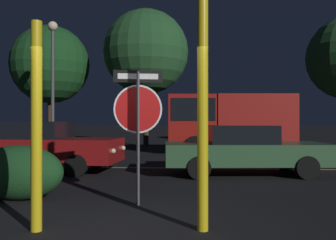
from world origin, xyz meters
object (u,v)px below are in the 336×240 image
(yellow_pole_right, at_px, (203,103))
(tree_0, at_px, (146,52))
(passing_car_2, at_px, (244,150))
(yellow_pole_left, at_px, (36,126))
(street_lamp, at_px, (53,65))
(hedge_bush_1, at_px, (19,172))
(delivery_truck, at_px, (226,119))
(passing_car_1, at_px, (39,146))
(stop_sign, at_px, (138,110))
(tree_1, at_px, (50,65))

(yellow_pole_right, relative_size, tree_0, 0.42)
(passing_car_2, bearing_deg, tree_0, -164.79)
(yellow_pole_left, height_order, street_lamp, street_lamp)
(hedge_bush_1, height_order, tree_0, tree_0)
(delivery_truck, bearing_deg, passing_car_2, 175.24)
(passing_car_1, bearing_deg, yellow_pole_right, 42.87)
(delivery_truck, bearing_deg, passing_car_1, 133.79)
(stop_sign, distance_m, tree_0, 16.34)
(delivery_truck, relative_size, tree_0, 0.72)
(yellow_pole_left, bearing_deg, hedge_bush_1, 121.89)
(tree_1, bearing_deg, yellow_pole_left, -68.52)
(hedge_bush_1, relative_size, street_lamp, 0.27)
(street_lamp, distance_m, tree_0, 6.39)
(yellow_pole_left, distance_m, yellow_pole_right, 2.28)
(stop_sign, height_order, delivery_truck, delivery_truck)
(yellow_pole_left, relative_size, passing_car_2, 0.61)
(passing_car_1, distance_m, passing_car_2, 6.00)
(passing_car_2, height_order, tree_1, tree_1)
(stop_sign, xyz_separation_m, street_lamp, (-5.85, 10.82, 2.49))
(passing_car_2, distance_m, delivery_truck, 7.01)
(stop_sign, xyz_separation_m, yellow_pole_right, (1.12, -1.46, 0.04))
(tree_0, bearing_deg, hedge_bush_1, -91.10)
(hedge_bush_1, xyz_separation_m, tree_0, (0.30, 15.46, 5.11))
(street_lamp, relative_size, tree_1, 0.83)
(tree_1, bearing_deg, hedge_bush_1, -69.86)
(tree_0, bearing_deg, passing_car_1, -97.91)
(tree_0, xyz_separation_m, tree_1, (-6.30, 0.90, -0.55))
(yellow_pole_right, distance_m, hedge_bush_1, 4.04)
(yellow_pole_left, relative_size, tree_1, 0.38)
(delivery_truck, bearing_deg, yellow_pole_left, 159.79)
(yellow_pole_left, bearing_deg, passing_car_2, 58.26)
(passing_car_1, height_order, passing_car_2, passing_car_1)
(stop_sign, bearing_deg, delivery_truck, 66.12)
(hedge_bush_1, relative_size, tree_0, 0.21)
(yellow_pole_right, xyz_separation_m, delivery_truck, (1.26, 12.40, -0.16))
(yellow_pole_right, bearing_deg, tree_0, 100.38)
(yellow_pole_right, xyz_separation_m, tree_0, (-3.15, 17.18, 3.90))
(tree_0, bearing_deg, stop_sign, -82.66)
(yellow_pole_left, distance_m, street_lamp, 13.62)
(yellow_pole_left, distance_m, tree_0, 17.90)
(yellow_pole_right, relative_size, tree_1, 0.46)
(passing_car_1, relative_size, delivery_truck, 0.83)
(yellow_pole_left, xyz_separation_m, delivery_truck, (3.51, 12.60, 0.15))
(street_lamp, bearing_deg, yellow_pole_left, -69.27)
(stop_sign, relative_size, passing_car_2, 0.51)
(hedge_bush_1, bearing_deg, passing_car_1, 108.57)
(passing_car_2, bearing_deg, delivery_truck, 174.58)
(stop_sign, distance_m, hedge_bush_1, 2.62)
(yellow_pole_left, relative_size, passing_car_1, 0.58)
(yellow_pole_right, bearing_deg, yellow_pole_left, -175.00)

